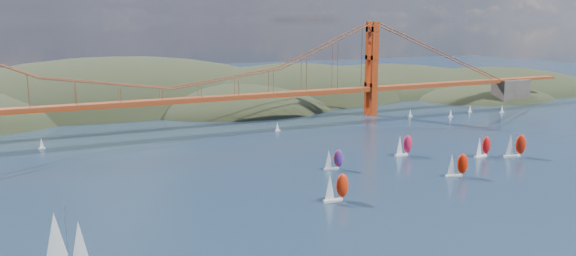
# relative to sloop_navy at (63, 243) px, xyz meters

# --- Properties ---
(headlands) EXTENTS (725.00, 225.00, 96.00)m
(headlands) POSITION_rel_sloop_navy_xyz_m (107.17, 248.55, -19.47)
(headlands) COLOR black
(headlands) RESTS_ON ground
(bridge) EXTENTS (552.00, 12.00, 55.00)m
(bridge) POSITION_rel_sloop_navy_xyz_m (60.48, 150.26, 25.22)
(bridge) COLOR #8F3917
(bridge) RESTS_ON ground
(sloop_navy) EXTENTS (10.28, 5.90, 15.89)m
(sloop_navy) POSITION_rel_sloop_navy_xyz_m (0.00, 0.00, 0.00)
(sloop_navy) COLOR black
(sloop_navy) RESTS_ON ground
(racer_0) EXTENTS (8.52, 3.50, 9.77)m
(racer_0) POSITION_rel_sloop_navy_xyz_m (80.42, 17.31, -2.40)
(racer_0) COLOR silver
(racer_0) RESTS_ON ground
(racer_1) EXTENTS (8.46, 4.76, 9.48)m
(racer_1) POSITION_rel_sloop_navy_xyz_m (134.10, 22.78, -2.54)
(racer_1) COLOR silver
(racer_1) RESTS_ON ground
(racer_2) EXTENTS (9.51, 5.47, 10.66)m
(racer_2) POSITION_rel_sloop_navy_xyz_m (176.66, 35.42, -1.98)
(racer_2) COLOR white
(racer_2) RESTS_ON ground
(racer_3) EXTENTS (8.54, 3.59, 9.74)m
(racer_3) POSITION_rel_sloop_navy_xyz_m (136.32, 57.02, -2.41)
(racer_3) COLOR white
(racer_3) RESTS_ON ground
(racer_4) EXTENTS (8.47, 3.84, 9.58)m
(racer_4) POSITION_rel_sloop_navy_xyz_m (164.51, 41.19, -2.49)
(racer_4) COLOR white
(racer_4) RESTS_ON ground
(racer_rwb) EXTENTS (7.67, 4.00, 8.61)m
(racer_rwb) POSITION_rel_sloop_navy_xyz_m (98.87, 50.59, -2.94)
(racer_rwb) COLOR silver
(racer_rwb) RESTS_ON ground
(distant_boat_3) EXTENTS (3.00, 2.00, 4.70)m
(distant_boat_3) POSITION_rel_sloop_navy_xyz_m (0.48, 136.27, -4.61)
(distant_boat_3) COLOR silver
(distant_boat_3) RESTS_ON ground
(distant_boat_4) EXTENTS (3.00, 2.00, 4.70)m
(distant_boat_4) POSITION_rel_sloop_navy_xyz_m (199.16, 133.82, -4.61)
(distant_boat_4) COLOR silver
(distant_boat_4) RESTS_ON ground
(distant_boat_5) EXTENTS (3.00, 2.00, 4.70)m
(distant_boat_5) POSITION_rel_sloop_navy_xyz_m (220.12, 123.06, -4.61)
(distant_boat_5) COLOR silver
(distant_boat_5) RESTS_ON ground
(distant_boat_6) EXTENTS (3.00, 2.00, 4.70)m
(distant_boat_6) POSITION_rel_sloop_navy_xyz_m (242.50, 131.15, -4.61)
(distant_boat_6) COLOR silver
(distant_boat_6) RESTS_ON ground
(distant_boat_7) EXTENTS (3.00, 2.00, 4.70)m
(distant_boat_7) POSITION_rel_sloop_navy_xyz_m (259.32, 121.65, -4.61)
(distant_boat_7) COLOR silver
(distant_boat_7) RESTS_ON ground
(distant_boat_8) EXTENTS (3.00, 2.00, 4.70)m
(distant_boat_8) POSITION_rel_sloop_navy_xyz_m (110.82, 127.89, -4.61)
(distant_boat_8) COLOR silver
(distant_boat_8) RESTS_ON ground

